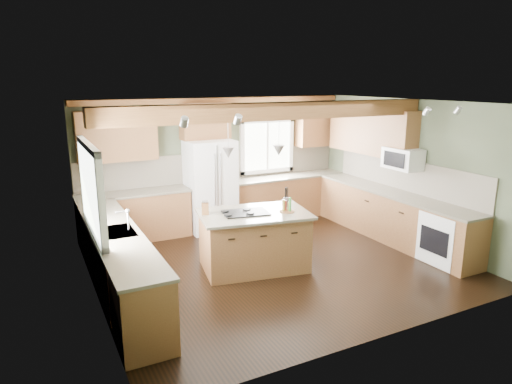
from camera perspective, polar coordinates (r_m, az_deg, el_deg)
name	(u,v)px	position (r m, az deg, el deg)	size (l,w,h in m)	color
floor	(276,263)	(7.60, 2.50, -8.87)	(5.60, 5.60, 0.00)	black
ceiling	(278,102)	(7.01, 2.73, 11.11)	(5.60, 5.60, 0.00)	silver
wall_back	(217,162)	(9.41, -4.92, 3.82)	(5.60, 5.60, 0.00)	#3F4732
wall_left	(90,208)	(6.34, -20.00, -1.94)	(5.00, 5.00, 0.00)	#3F4732
wall_right	(409,171)	(8.89, 18.54, 2.55)	(5.00, 5.00, 0.00)	#3F4732
ceiling_beam	(277,111)	(7.03, 2.69, 10.06)	(5.55, 0.26, 0.26)	brown
soffit_trim	(217,100)	(9.18, -4.84, 11.36)	(5.55, 0.20, 0.10)	brown
backsplash_back	(217,166)	(9.41, -4.88, 3.26)	(5.58, 0.03, 0.58)	brown
backsplash_right	(406,175)	(8.93, 18.20, 2.04)	(0.03, 3.70, 0.58)	brown
base_cab_back_left	(135,217)	(8.82, -14.90, -3.04)	(2.02, 0.60, 0.88)	brown
counter_back_left	(133,193)	(8.70, -15.09, -0.14)	(2.06, 0.64, 0.04)	#514B3B
base_cab_back_right	(286,197)	(9.98, 3.79, -0.63)	(2.62, 0.60, 0.88)	brown
counter_back_right	(286,176)	(9.87, 3.83, 1.95)	(2.66, 0.64, 0.04)	#514B3B
base_cab_left	(118,264)	(6.70, -16.88, -8.64)	(0.60, 3.70, 0.88)	brown
counter_left	(115,233)	(6.54, -17.16, -4.91)	(0.64, 3.74, 0.04)	#514B3B
base_cab_right	(391,217)	(8.92, 16.53, -2.96)	(0.60, 3.70, 0.88)	brown
counter_right	(393,193)	(8.80, 16.73, -0.10)	(0.64, 3.74, 0.04)	#514B3B
upper_cab_back_left	(117,136)	(8.60, -17.02, 6.70)	(1.40, 0.35, 0.90)	brown
upper_cab_over_fridge	(205,121)	(9.03, -6.39, 8.80)	(0.96, 0.35, 0.70)	brown
upper_cab_right	(371,131)	(9.32, 14.15, 7.40)	(0.35, 2.20, 0.90)	brown
upper_cab_back_corner	(316,125)	(10.25, 7.50, 8.25)	(0.90, 0.35, 0.90)	brown
window_left	(90,189)	(6.33, -20.07, 0.37)	(0.04, 1.60, 1.05)	white
window_back	(267,146)	(9.83, 1.34, 5.78)	(1.10, 0.04, 1.00)	white
sink	(115,233)	(6.54, -17.17, -4.87)	(0.50, 0.65, 0.03)	#262628
faucet	(128,221)	(6.53, -15.70, -3.46)	(0.02, 0.02, 0.28)	#B2B2B7
dishwasher	(140,305)	(5.54, -14.24, -13.50)	(0.60, 0.60, 0.84)	white
oven	(447,238)	(8.07, 22.79, -5.33)	(0.60, 0.72, 0.84)	white
microwave	(403,159)	(8.66, 17.87, 4.00)	(0.40, 0.70, 0.38)	white
pendant_left	(228,153)	(6.80, -3.48, 4.92)	(0.18, 0.18, 0.16)	#B2B2B7
pendant_right	(279,150)	(7.03, 2.86, 5.21)	(0.18, 0.18, 0.16)	#B2B2B7
refrigerator	(210,186)	(9.03, -5.72, 0.79)	(0.90, 0.74, 1.80)	white
island	(254,242)	(7.27, -0.25, -6.22)	(1.59, 0.97, 0.88)	brown
island_top	(254,214)	(7.12, -0.25, -2.74)	(1.69, 1.08, 0.04)	#514B3B
cooktop	(246,213)	(7.08, -1.28, -2.59)	(0.69, 0.46, 0.02)	black
knife_block	(205,209)	(7.03, -6.37, -2.11)	(0.11, 0.08, 0.18)	brown
utensil_crock	(286,202)	(7.47, 3.82, -1.24)	(0.11, 0.11, 0.14)	#3F3832
bottle_tray	(287,205)	(7.15, 3.92, -1.64)	(0.24, 0.24, 0.22)	brown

